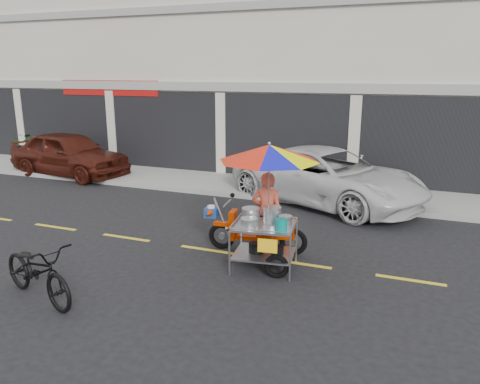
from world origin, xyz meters
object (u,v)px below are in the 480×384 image
(near_bicycle, at_px, (38,271))
(maroon_sedan, at_px, (69,154))
(food_vendor_rig, at_px, (266,187))
(white_pickup, at_px, (328,176))

(near_bicycle, bearing_deg, maroon_sedan, 55.83)
(maroon_sedan, xyz_separation_m, near_bicycle, (5.98, -7.67, -0.28))
(near_bicycle, xyz_separation_m, food_vendor_rig, (2.92, 2.83, 1.01))
(maroon_sedan, bearing_deg, white_pickup, -83.59)
(maroon_sedan, distance_m, food_vendor_rig, 10.16)
(white_pickup, height_order, near_bicycle, white_pickup)
(maroon_sedan, xyz_separation_m, white_pickup, (9.19, -0.25, -0.01))
(maroon_sedan, relative_size, white_pickup, 0.83)
(white_pickup, relative_size, near_bicycle, 2.89)
(maroon_sedan, bearing_deg, food_vendor_rig, -110.59)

